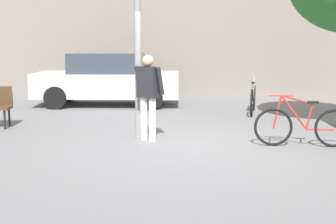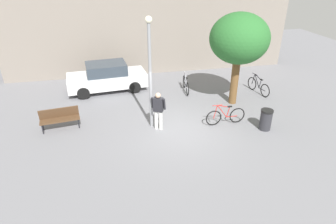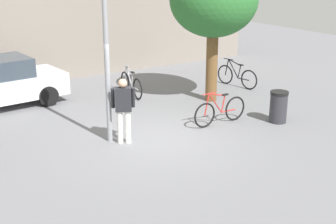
# 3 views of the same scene
# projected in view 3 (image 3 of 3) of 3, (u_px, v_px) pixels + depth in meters

# --- Properties ---
(ground_plane) EXTENTS (36.00, 36.00, 0.00)m
(ground_plane) POSITION_uv_depth(u_px,v_px,m) (158.00, 139.00, 12.08)
(ground_plane) COLOR slate
(lamppost) EXTENTS (0.28, 0.28, 4.61)m
(lamppost) POSITION_uv_depth(u_px,v_px,m) (106.00, 35.00, 11.08)
(lamppost) COLOR gray
(lamppost) RESTS_ON ground_plane
(person_by_lamppost) EXTENTS (0.63, 0.46, 1.67)m
(person_by_lamppost) POSITION_uv_depth(u_px,v_px,m) (123.00, 106.00, 11.51)
(person_by_lamppost) COLOR white
(person_by_lamppost) RESTS_ON ground_plane
(plaza_tree) EXTENTS (2.74, 2.74, 4.42)m
(plaza_tree) POSITION_uv_depth(u_px,v_px,m) (214.00, 1.00, 14.34)
(plaza_tree) COLOR brown
(plaza_tree) RESTS_ON ground_plane
(bicycle_black) EXTENTS (0.39, 1.79, 0.97)m
(bicycle_black) POSITION_uv_depth(u_px,v_px,m) (237.00, 76.00, 16.87)
(bicycle_black) COLOR black
(bicycle_black) RESTS_ON ground_plane
(bicycle_silver) EXTENTS (0.22, 1.81, 0.97)m
(bicycle_silver) POSITION_uv_depth(u_px,v_px,m) (131.00, 84.00, 15.80)
(bicycle_silver) COLOR black
(bicycle_silver) RESTS_ON ground_plane
(bicycle_red) EXTENTS (1.81, 0.09, 0.97)m
(bicycle_red) POSITION_uv_depth(u_px,v_px,m) (220.00, 111.00, 13.04)
(bicycle_red) COLOR black
(bicycle_red) RESTS_ON ground_plane
(trash_bin) EXTENTS (0.51, 0.51, 0.90)m
(trash_bin) POSITION_uv_depth(u_px,v_px,m) (278.00, 107.00, 13.17)
(trash_bin) COLOR #2D2D33
(trash_bin) RESTS_ON ground_plane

